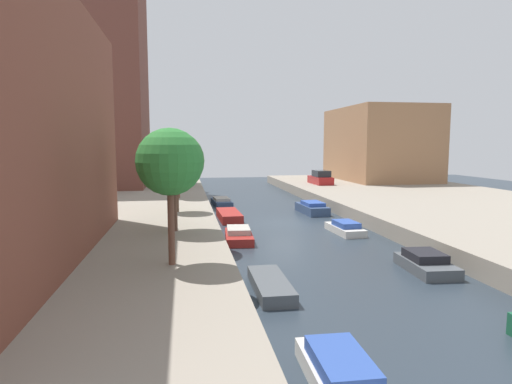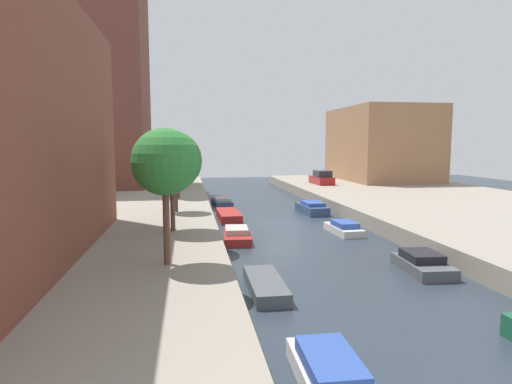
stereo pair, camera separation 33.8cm
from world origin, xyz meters
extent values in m
plane|color=#28333D|center=(0.00, 0.00, 0.00)|extent=(84.00, 84.00, 0.00)
cube|color=gray|center=(-15.00, 0.00, 0.50)|extent=(20.00, 64.00, 1.00)
cube|color=gray|center=(15.00, 0.00, 0.50)|extent=(20.00, 64.00, 1.00)
cube|color=brown|center=(-16.00, 19.44, 12.33)|extent=(10.00, 10.60, 22.66)
cube|color=#9E704C|center=(18.00, 23.07, 5.60)|extent=(10.00, 14.95, 9.20)
cylinder|color=brown|center=(-7.45, -12.86, 2.53)|extent=(0.26, 0.26, 3.06)
sphere|color=#2D7D33|center=(-7.45, -12.86, 4.96)|extent=(2.55, 2.55, 2.55)
cylinder|color=brown|center=(-7.45, -6.40, 2.32)|extent=(0.25, 0.25, 2.63)
sphere|color=#35772D|center=(-7.45, -6.40, 4.75)|extent=(3.19, 3.19, 3.19)
cylinder|color=brown|center=(-7.45, 0.09, 2.12)|extent=(0.23, 0.23, 2.24)
sphere|color=#3B7F27|center=(-7.45, 0.09, 4.09)|extent=(2.42, 2.42, 2.42)
cylinder|color=brown|center=(-7.45, 7.70, 2.60)|extent=(0.22, 0.22, 3.20)
sphere|color=#2B6E35|center=(-7.45, 7.70, 4.93)|extent=(2.09, 2.09, 2.09)
cylinder|color=brown|center=(-7.45, 14.59, 2.25)|extent=(0.29, 0.29, 2.50)
sphere|color=#3C6D36|center=(-7.45, 14.59, 4.15)|extent=(1.86, 1.86, 1.86)
cylinder|color=brown|center=(-7.45, 21.90, 2.37)|extent=(0.31, 0.31, 2.74)
sphere|color=#378633|center=(-7.45, 21.90, 4.79)|extent=(3.00, 3.00, 3.00)
cube|color=maroon|center=(8.58, 18.20, 1.43)|extent=(1.88, 4.28, 0.87)
cube|color=#1E2328|center=(8.58, 17.88, 2.23)|extent=(1.63, 2.36, 0.72)
cube|color=#2D4C9E|center=(-3.42, -20.40, 0.64)|extent=(1.25, 2.22, 0.35)
cube|color=#4C5156|center=(-3.74, -13.70, 0.25)|extent=(1.30, 3.80, 0.49)
cube|color=maroon|center=(-3.87, -5.04, 0.24)|extent=(1.76, 3.60, 0.47)
cube|color=#B2ADA3|center=(-3.87, -4.88, 0.63)|extent=(1.43, 2.01, 0.31)
cube|color=maroon|center=(-3.70, 2.07, 0.31)|extent=(1.62, 4.49, 0.62)
cube|color=#33476B|center=(-3.60, 9.85, 0.24)|extent=(1.78, 4.23, 0.48)
cube|color=#B2ADA3|center=(-3.60, 9.79, 0.59)|extent=(1.43, 2.36, 0.23)
cube|color=#4C5156|center=(3.58, -12.32, 0.25)|extent=(1.85, 3.30, 0.50)
cube|color=black|center=(3.58, -12.19, 0.69)|extent=(1.51, 1.85, 0.37)
cube|color=beige|center=(3.06, -3.90, 0.22)|extent=(1.59, 3.49, 0.45)
cube|color=#2D4C9E|center=(3.06, -4.07, 0.62)|extent=(1.30, 1.94, 0.34)
cube|color=#33476B|center=(3.28, 4.01, 0.34)|extent=(1.84, 4.12, 0.68)
cube|color=#2D4C9E|center=(3.28, 3.78, 0.83)|extent=(1.50, 2.29, 0.29)
camera|label=1|loc=(-6.90, -29.32, 5.64)|focal=30.09mm
camera|label=2|loc=(-6.57, -29.38, 5.64)|focal=30.09mm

